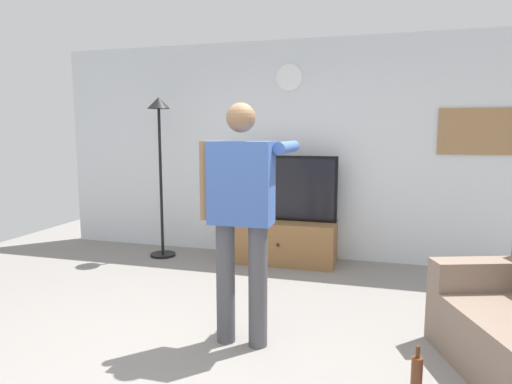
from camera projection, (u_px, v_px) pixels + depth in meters
ground_plane at (210, 372)px, 2.93m from camera, size 8.40×8.40×0.00m
back_wall at (295, 150)px, 5.56m from camera, size 6.40×0.10×2.70m
tv_stand at (283, 241)px, 5.39m from camera, size 1.27×0.58×0.51m
television at (284, 188)px, 5.35m from camera, size 1.28×0.07×0.79m
wall_clock at (289, 77)px, 5.40m from camera, size 0.32×0.03×0.32m
framed_picture at (475, 131)px, 4.93m from camera, size 0.78×0.04×0.52m
floor_lamp at (160, 144)px, 5.49m from camera, size 0.32×0.32×2.00m
person_standing_nearer_lamp at (242, 209)px, 3.21m from camera, size 0.64×0.78×1.79m
beverage_bottle at (416, 380)px, 2.57m from camera, size 0.07×0.07×0.36m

